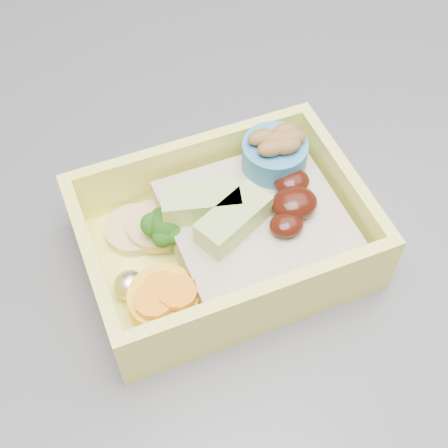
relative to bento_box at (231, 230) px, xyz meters
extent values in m
cube|color=#FFFC69|center=(-0.01, 0.00, -0.02)|extent=(0.19, 0.14, 0.01)
cube|color=#FFFC69|center=(-0.01, 0.06, 0.01)|extent=(0.17, 0.03, 0.04)
cube|color=#FFFC69|center=(0.00, -0.06, 0.01)|extent=(0.17, 0.03, 0.04)
cube|color=#FFFC69|center=(0.08, 0.01, 0.01)|extent=(0.02, 0.11, 0.04)
cube|color=#FFFC69|center=(-0.09, -0.01, 0.01)|extent=(0.02, 0.11, 0.04)
cube|color=gray|center=(0.02, 0.00, 0.00)|extent=(0.12, 0.11, 0.03)
ellipsoid|color=#340E07|center=(0.04, -0.01, 0.02)|extent=(0.03, 0.03, 0.02)
ellipsoid|color=#340E07|center=(0.04, 0.01, 0.02)|extent=(0.03, 0.02, 0.01)
ellipsoid|color=#340E07|center=(0.03, -0.02, 0.02)|extent=(0.02, 0.02, 0.01)
cube|color=#B0D06C|center=(0.00, -0.01, 0.02)|extent=(0.05, 0.04, 0.02)
cube|color=#B0D06C|center=(-0.02, 0.01, 0.02)|extent=(0.05, 0.03, 0.02)
cylinder|color=#67934F|center=(-0.04, 0.01, -0.01)|extent=(0.01, 0.01, 0.02)
sphere|color=#235714|center=(-0.04, 0.01, 0.01)|extent=(0.02, 0.02, 0.02)
sphere|color=#235714|center=(-0.03, 0.01, 0.01)|extent=(0.02, 0.02, 0.02)
sphere|color=#235714|center=(-0.05, 0.01, 0.01)|extent=(0.02, 0.02, 0.02)
sphere|color=#235714|center=(-0.04, 0.00, 0.01)|extent=(0.01, 0.01, 0.01)
sphere|color=#235714|center=(-0.04, 0.00, 0.01)|extent=(0.01, 0.01, 0.01)
sphere|color=#235714|center=(-0.04, 0.02, 0.01)|extent=(0.01, 0.01, 0.01)
cylinder|color=yellow|center=(-0.05, -0.04, -0.01)|extent=(0.04, 0.04, 0.02)
cylinder|color=orange|center=(-0.05, -0.03, 0.01)|extent=(0.02, 0.02, 0.00)
cylinder|color=orange|center=(-0.06, -0.04, 0.01)|extent=(0.02, 0.02, 0.00)
cylinder|color=orange|center=(-0.04, -0.04, 0.01)|extent=(0.02, 0.02, 0.00)
cylinder|color=#D9B67D|center=(-0.06, 0.03, -0.01)|extent=(0.04, 0.04, 0.01)
cylinder|color=#D9B67D|center=(-0.04, 0.02, -0.01)|extent=(0.04, 0.04, 0.01)
ellipsoid|color=silver|center=(-0.03, 0.04, -0.01)|extent=(0.02, 0.02, 0.02)
ellipsoid|color=silver|center=(-0.07, -0.02, -0.01)|extent=(0.02, 0.02, 0.02)
cylinder|color=#3783BC|center=(0.04, 0.03, 0.02)|extent=(0.04, 0.04, 0.02)
ellipsoid|color=brown|center=(0.04, 0.03, 0.04)|extent=(0.02, 0.01, 0.01)
ellipsoid|color=brown|center=(0.05, 0.04, 0.04)|extent=(0.02, 0.01, 0.01)
ellipsoid|color=brown|center=(0.03, 0.04, 0.04)|extent=(0.02, 0.01, 0.01)
ellipsoid|color=brown|center=(0.04, 0.03, 0.04)|extent=(0.02, 0.01, 0.01)
ellipsoid|color=brown|center=(0.03, 0.03, 0.04)|extent=(0.02, 0.01, 0.01)
ellipsoid|color=brown|center=(0.05, 0.03, 0.04)|extent=(0.02, 0.01, 0.01)
camera|label=1|loc=(-0.07, -0.22, 0.32)|focal=50.00mm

